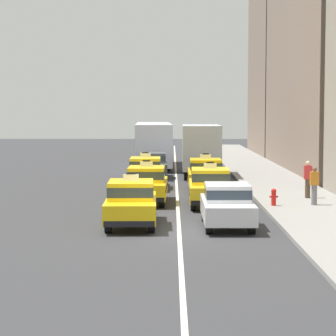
{
  "coord_description": "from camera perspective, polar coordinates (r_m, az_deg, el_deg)",
  "views": [
    {
      "loc": [
        -0.24,
        -24.61,
        4.23
      ],
      "look_at": [
        -0.45,
        11.65,
        1.3
      ],
      "focal_mm": 77.53,
      "sensor_mm": 36.0,
      "label": 1
    }
  ],
  "objects": [
    {
      "name": "taxi_left_second",
      "position": [
        32.75,
        -1.7,
        -1.25
      ],
      "size": [
        1.88,
        4.58,
        1.96
      ],
      "color": "black",
      "rests_on": "ground"
    },
    {
      "name": "taxi_right_third",
      "position": [
        37.9,
        2.97,
        -0.46
      ],
      "size": [
        1.85,
        4.57,
        1.96
      ],
      "color": "black",
      "rests_on": "ground"
    },
    {
      "name": "sedan_right_nearest",
      "position": [
        26.11,
        4.67,
        -2.83
      ],
      "size": [
        1.78,
        4.31,
        1.58
      ],
      "color": "black",
      "rests_on": "ground"
    },
    {
      "name": "ground_plane",
      "position": [
        24.97,
        0.89,
        -5.13
      ],
      "size": [
        160.0,
        160.0,
        0.0
      ],
      "primitive_type": "plane",
      "color": "#353538"
    },
    {
      "name": "sedan_left_fourth",
      "position": [
        44.68,
        -1.2,
        0.28
      ],
      "size": [
        1.82,
        4.32,
        1.58
      ],
      "color": "black",
      "rests_on": "ground"
    },
    {
      "name": "box_truck_right_fourth",
      "position": [
        45.65,
        2.59,
        1.54
      ],
      "size": [
        2.35,
        6.98,
        3.27
      ],
      "color": "black",
      "rests_on": "ground"
    },
    {
      "name": "pedestrian_mid_block",
      "position": [
        31.63,
        11.43,
        -1.37
      ],
      "size": [
        0.36,
        0.24,
        1.64
      ],
      "color": "slate",
      "rests_on": "sidewalk_curb"
    },
    {
      "name": "taxi_right_second",
      "position": [
        31.78,
        3.32,
        -1.44
      ],
      "size": [
        1.89,
        4.59,
        1.96
      ],
      "color": "black",
      "rests_on": "ground"
    },
    {
      "name": "bus_left_fifth",
      "position": [
        53.26,
        -1.15,
        2.02
      ],
      "size": [
        2.85,
        11.27,
        3.22
      ],
      "color": "black",
      "rests_on": "ground"
    },
    {
      "name": "sidewalk_curb",
      "position": [
        40.25,
        8.68,
        -1.36
      ],
      "size": [
        4.0,
        90.0,
        0.15
      ],
      "primitive_type": "cube",
      "color": "gray",
      "rests_on": "ground"
    },
    {
      "name": "lane_stripe_left_right",
      "position": [
        44.81,
        0.65,
        -0.79
      ],
      "size": [
        0.14,
        80.0,
        0.01
      ],
      "primitive_type": "cube",
      "color": "silver",
      "rests_on": "ground"
    },
    {
      "name": "taxi_left_third",
      "position": [
        39.0,
        -1.79,
        -0.31
      ],
      "size": [
        1.86,
        4.58,
        1.96
      ],
      "color": "black",
      "rests_on": "ground"
    },
    {
      "name": "fire_hydrant",
      "position": [
        31.15,
        8.31,
        -2.22
      ],
      "size": [
        0.36,
        0.22,
        0.73
      ],
      "color": "red",
      "rests_on": "sidewalk_curb"
    },
    {
      "name": "pedestrian_near_crosswalk",
      "position": [
        34.05,
        10.93,
        -0.87
      ],
      "size": [
        0.36,
        0.24,
        1.72
      ],
      "color": "#473828",
      "rests_on": "sidewalk_curb"
    },
    {
      "name": "taxi_left_nearest",
      "position": [
        26.35,
        -2.92,
        -2.69
      ],
      "size": [
        1.92,
        4.6,
        1.96
      ],
      "color": "black",
      "rests_on": "ground"
    }
  ]
}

